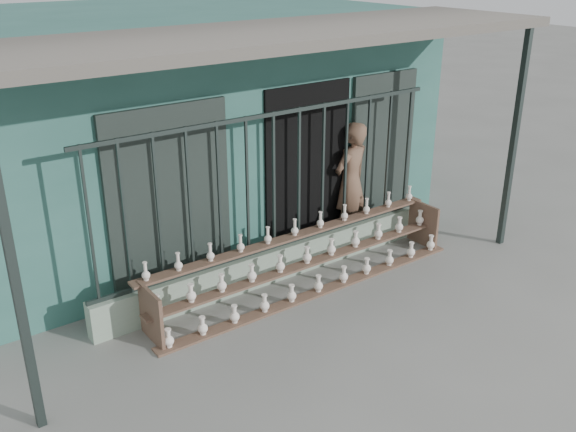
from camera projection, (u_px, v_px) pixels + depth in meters
ground at (338, 321)px, 7.53m from camera, size 60.00×60.00×0.00m
workshop_building at (168, 115)px, 10.06m from camera, size 7.40×6.60×3.21m
parapet_wall at (275, 263)px, 8.41m from camera, size 5.00×0.20×0.45m
security_fence at (274, 183)px, 7.98m from camera, size 5.00×0.04×1.80m
shelf_rack at (307, 261)px, 8.17m from camera, size 4.50×0.68×0.85m
elderly_woman at (350, 182)px, 9.32m from camera, size 0.73×0.57×1.79m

